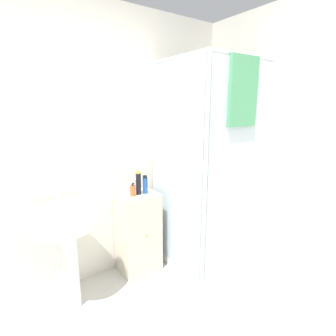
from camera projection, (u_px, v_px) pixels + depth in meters
name	position (u px, v px, depth m)	size (l,w,h in m)	color
wall_back	(63.00, 151.00, 2.22)	(6.40, 0.06, 2.50)	silver
shower_enclosure	(207.00, 210.00, 2.65)	(0.80, 0.83, 2.04)	white
vanity_cabinet	(138.00, 232.00, 2.60)	(0.38, 0.33, 0.80)	beige
sink	(65.00, 235.00, 2.04)	(0.48, 0.48, 0.99)	white
soap_dispenser	(133.00, 191.00, 2.45)	(0.05, 0.05, 0.13)	#E5562D
shampoo_bottle_tall_black	(138.00, 183.00, 2.49)	(0.05, 0.05, 0.23)	black
shampoo_bottle_blue	(145.00, 185.00, 2.52)	(0.05, 0.05, 0.18)	#1E4C93
lotion_bottle_white	(136.00, 185.00, 2.56)	(0.05, 0.05, 0.16)	white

